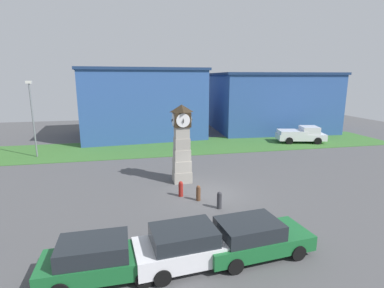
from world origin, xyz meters
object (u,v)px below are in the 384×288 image
(bollard_near_tower, at_px, (219,200))
(bollard_far_row, at_px, (181,189))
(bollard_mid_row, at_px, (198,193))
(car_by_building, at_px, (254,237))
(clock_tower, at_px, (182,145))
(car_near_tower, at_px, (190,245))
(car_navy_sedan, at_px, (101,259))
(pickup_truck, at_px, (301,134))
(street_lamp_near_road, at_px, (32,114))

(bollard_near_tower, distance_m, bollard_far_row, 2.84)
(bollard_far_row, bearing_deg, bollard_mid_row, -43.44)
(bollard_mid_row, height_order, car_by_building, car_by_building)
(clock_tower, distance_m, car_near_tower, 9.84)
(bollard_far_row, relative_size, car_navy_sedan, 0.22)
(car_by_building, bearing_deg, pickup_truck, 53.81)
(bollard_near_tower, relative_size, bollard_far_row, 1.02)
(clock_tower, height_order, car_near_tower, clock_tower)
(clock_tower, bearing_deg, car_navy_sedan, -116.13)
(bollard_far_row, bearing_deg, street_lamp_near_road, 133.39)
(clock_tower, relative_size, bollard_far_row, 5.59)
(bollard_mid_row, bearing_deg, clock_tower, 95.54)
(clock_tower, height_order, pickup_truck, clock_tower)
(bollard_mid_row, distance_m, bollard_far_row, 1.25)
(car_by_building, bearing_deg, car_navy_sedan, -177.48)
(bollard_mid_row, bearing_deg, street_lamp_near_road, 133.61)
(car_near_tower, distance_m, street_lamp_near_road, 21.86)
(clock_tower, relative_size, bollard_mid_row, 5.74)
(bollard_mid_row, bearing_deg, pickup_truck, 41.67)
(bollard_far_row, bearing_deg, car_near_tower, -97.23)
(bollard_near_tower, height_order, car_navy_sedan, car_navy_sedan)
(bollard_mid_row, relative_size, car_near_tower, 0.20)
(car_near_tower, distance_m, car_by_building, 2.73)
(car_navy_sedan, xyz_separation_m, car_by_building, (6.05, 0.27, -0.01))
(bollard_near_tower, xyz_separation_m, bollard_mid_row, (-0.89, 1.34, -0.02))
(bollard_mid_row, relative_size, pickup_truck, 0.17)
(street_lamp_near_road, bearing_deg, car_by_building, -54.85)
(clock_tower, height_order, car_by_building, clock_tower)
(pickup_truck, bearing_deg, car_by_building, -126.19)
(clock_tower, height_order, bollard_near_tower, clock_tower)
(bollard_mid_row, xyz_separation_m, bollard_far_row, (-0.91, 0.86, 0.01))
(car_by_building, xyz_separation_m, pickup_truck, (14.13, 19.32, 0.16))
(car_near_tower, height_order, car_by_building, car_near_tower)
(car_navy_sedan, relative_size, street_lamp_near_road, 0.65)
(car_navy_sedan, height_order, pickup_truck, pickup_truck)
(bollard_far_row, height_order, street_lamp_near_road, street_lamp_near_road)
(car_by_building, distance_m, street_lamp_near_road, 23.20)
(bollard_mid_row, distance_m, car_near_tower, 6.28)
(car_navy_sedan, bearing_deg, pickup_truck, 44.13)
(car_near_tower, relative_size, street_lamp_near_road, 0.67)
(car_navy_sedan, distance_m, car_near_tower, 3.33)
(bollard_mid_row, distance_m, street_lamp_near_road, 18.15)
(clock_tower, distance_m, street_lamp_near_road, 15.22)
(car_navy_sedan, height_order, car_by_building, car_navy_sedan)
(clock_tower, bearing_deg, car_by_building, -82.21)
(bollard_far_row, xyz_separation_m, car_near_tower, (-0.87, -6.88, 0.31))
(bollard_near_tower, xyz_separation_m, car_navy_sedan, (-6.00, -4.82, 0.28))
(bollard_mid_row, distance_m, car_navy_sedan, 8.01)
(car_navy_sedan, distance_m, pickup_truck, 28.12)
(car_navy_sedan, distance_m, street_lamp_near_road, 20.61)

